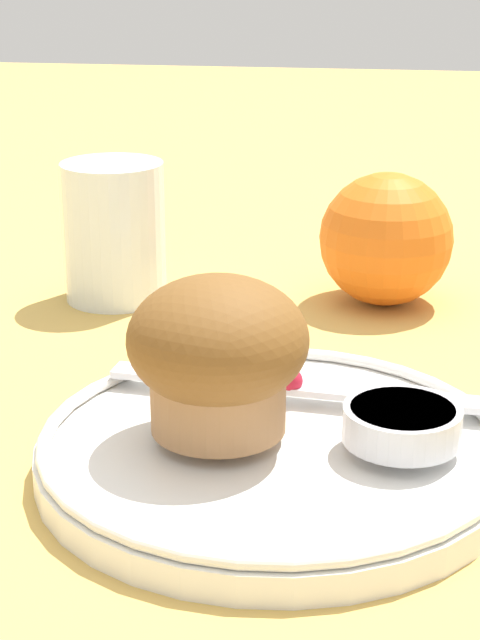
% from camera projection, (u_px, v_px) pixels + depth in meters
% --- Properties ---
extents(ground_plane, '(3.00, 3.00, 0.00)m').
position_uv_depth(ground_plane, '(294.00, 456.00, 0.51)').
color(ground_plane, tan).
extents(plate, '(0.22, 0.22, 0.02)m').
position_uv_depth(plate, '(272.00, 451.00, 0.49)').
color(plate, white).
rests_on(plate, ground_plane).
extents(muffin, '(0.08, 0.08, 0.07)m').
position_uv_depth(muffin, '(218.00, 354.00, 0.48)').
color(muffin, '#9E7047').
rests_on(muffin, plate).
extents(cream_ramekin, '(0.05, 0.05, 0.02)m').
position_uv_depth(cream_ramekin, '(402.00, 422.00, 0.47)').
color(cream_ramekin, silver).
rests_on(cream_ramekin, plate).
extents(berry_pair, '(0.02, 0.01, 0.01)m').
position_uv_depth(berry_pair, '(279.00, 380.00, 0.53)').
color(berry_pair, '#B7192D').
rests_on(berry_pair, plate).
extents(butter_knife, '(0.20, 0.03, 0.00)m').
position_uv_depth(butter_knife, '(305.00, 388.00, 0.53)').
color(butter_knife, silver).
rests_on(butter_knife, plate).
extents(orange_fruit, '(0.09, 0.09, 0.09)m').
position_uv_depth(orange_fruit, '(386.00, 239.00, 0.70)').
color(orange_fruit, orange).
rests_on(orange_fruit, ground_plane).
extents(juice_glass, '(0.07, 0.07, 0.09)m').
position_uv_depth(juice_glass, '(114.00, 232.00, 0.71)').
color(juice_glass, silver).
rests_on(juice_glass, ground_plane).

